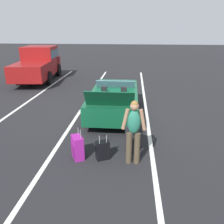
{
  "coord_description": "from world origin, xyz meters",
  "views": [
    {
      "loc": [
        -8.41,
        -0.7,
        3.23
      ],
      "look_at": [
        -1.8,
        -0.08,
        0.75
      ],
      "focal_mm": 36.38,
      "sensor_mm": 36.0,
      "label": 1
    }
  ],
  "objects_px": {
    "suitcase_medium_bright": "(78,147)",
    "suitcase_small_carryon": "(103,150)",
    "traveler_person": "(134,129)",
    "parked_pickup_truck_far": "(39,63)",
    "suitcase_large_black": "(134,138)",
    "convertible_car": "(115,98)"
  },
  "relations": [
    {
      "from": "suitcase_medium_bright",
      "to": "parked_pickup_truck_far",
      "type": "height_order",
      "value": "parked_pickup_truck_far"
    },
    {
      "from": "convertible_car",
      "to": "suitcase_small_carryon",
      "type": "bearing_deg",
      "value": 179.16
    },
    {
      "from": "convertible_car",
      "to": "traveler_person",
      "type": "xyz_separation_m",
      "value": [
        -3.61,
        -0.76,
        0.34
      ]
    },
    {
      "from": "suitcase_medium_bright",
      "to": "traveler_person",
      "type": "xyz_separation_m",
      "value": [
        -0.08,
        -1.43,
        0.62
      ]
    },
    {
      "from": "traveler_person",
      "to": "parked_pickup_truck_far",
      "type": "height_order",
      "value": "parked_pickup_truck_far"
    },
    {
      "from": "convertible_car",
      "to": "parked_pickup_truck_far",
      "type": "bearing_deg",
      "value": 43.18
    },
    {
      "from": "traveler_person",
      "to": "parked_pickup_truck_far",
      "type": "distance_m",
      "value": 11.06
    },
    {
      "from": "convertible_car",
      "to": "suitcase_large_black",
      "type": "bearing_deg",
      "value": -165.85
    },
    {
      "from": "suitcase_medium_bright",
      "to": "suitcase_small_carryon",
      "type": "xyz_separation_m",
      "value": [
        0.02,
        -0.65,
        -0.06
      ]
    },
    {
      "from": "convertible_car",
      "to": "suitcase_small_carryon",
      "type": "relative_size",
      "value": 5.83
    },
    {
      "from": "suitcase_large_black",
      "to": "parked_pickup_truck_far",
      "type": "xyz_separation_m",
      "value": [
        8.55,
        6.12,
        0.74
      ]
    },
    {
      "from": "suitcase_large_black",
      "to": "traveler_person",
      "type": "height_order",
      "value": "traveler_person"
    },
    {
      "from": "suitcase_large_black",
      "to": "suitcase_small_carryon",
      "type": "bearing_deg",
      "value": -119.55
    },
    {
      "from": "suitcase_small_carryon",
      "to": "traveler_person",
      "type": "relative_size",
      "value": 0.44
    },
    {
      "from": "parked_pickup_truck_far",
      "to": "suitcase_large_black",
      "type": "bearing_deg",
      "value": -150.44
    },
    {
      "from": "suitcase_large_black",
      "to": "traveler_person",
      "type": "relative_size",
      "value": 0.64
    },
    {
      "from": "convertible_car",
      "to": "suitcase_small_carryon",
      "type": "xyz_separation_m",
      "value": [
        -3.51,
        0.02,
        -0.34
      ]
    },
    {
      "from": "suitcase_large_black",
      "to": "parked_pickup_truck_far",
      "type": "height_order",
      "value": "parked_pickup_truck_far"
    },
    {
      "from": "suitcase_large_black",
      "to": "traveler_person",
      "type": "bearing_deg",
      "value": -66.3
    },
    {
      "from": "suitcase_medium_bright",
      "to": "suitcase_small_carryon",
      "type": "height_order",
      "value": "suitcase_medium_bright"
    },
    {
      "from": "suitcase_large_black",
      "to": "suitcase_medium_bright",
      "type": "distance_m",
      "value": 1.56
    },
    {
      "from": "suitcase_large_black",
      "to": "traveler_person",
      "type": "xyz_separation_m",
      "value": [
        -0.67,
        0.01,
        0.56
      ]
    }
  ]
}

